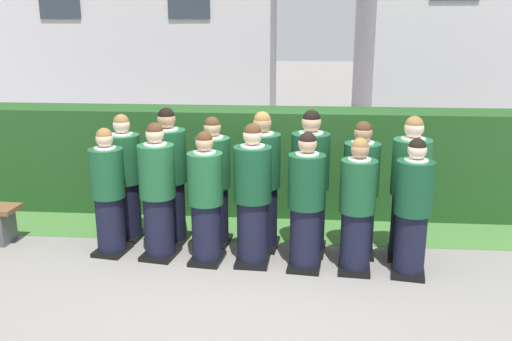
# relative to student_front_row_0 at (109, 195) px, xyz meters

# --- Properties ---
(ground_plane) EXTENTS (60.00, 60.00, 0.00)m
(ground_plane) POSITION_rel_student_front_row_0_xyz_m (1.75, -0.18, -0.73)
(ground_plane) COLOR gray
(student_front_row_0) EXTENTS (0.42, 0.52, 1.54)m
(student_front_row_0) POSITION_rel_student_front_row_0_xyz_m (0.00, 0.00, 0.00)
(student_front_row_0) COLOR black
(student_front_row_0) RESTS_ON ground
(student_front_row_1) EXTENTS (0.45, 0.52, 1.62)m
(student_front_row_1) POSITION_rel_student_front_row_0_xyz_m (0.61, -0.06, 0.04)
(student_front_row_1) COLOR black
(student_front_row_1) RESTS_ON ground
(student_front_row_2) EXTENTS (0.41, 0.48, 1.55)m
(student_front_row_2) POSITION_rel_student_front_row_0_xyz_m (1.19, -0.16, 0.01)
(student_front_row_2) COLOR black
(student_front_row_2) RESTS_ON ground
(student_front_row_3) EXTENTS (0.43, 0.52, 1.64)m
(student_front_row_3) POSITION_rel_student_front_row_0_xyz_m (1.73, -0.15, 0.05)
(student_front_row_3) COLOR black
(student_front_row_3) RESTS_ON ground
(student_front_row_4) EXTENTS (0.41, 0.49, 1.57)m
(student_front_row_4) POSITION_rel_student_front_row_0_xyz_m (2.33, -0.23, 0.02)
(student_front_row_4) COLOR black
(student_front_row_4) RESTS_ON ground
(student_front_row_5) EXTENTS (0.40, 0.46, 1.53)m
(student_front_row_5) POSITION_rel_student_front_row_0_xyz_m (2.89, -0.27, -0.01)
(student_front_row_5) COLOR black
(student_front_row_5) RESTS_ON ground
(student_front_row_6) EXTENTS (0.42, 0.52, 1.54)m
(student_front_row_6) POSITION_rel_student_front_row_0_xyz_m (3.48, -0.31, 0.00)
(student_front_row_6) COLOR black
(student_front_row_6) RESTS_ON ground
(student_rear_row_0) EXTENTS (0.43, 0.53, 1.61)m
(student_rear_row_0) POSITION_rel_student_front_row_0_xyz_m (0.05, 0.48, 0.04)
(student_rear_row_0) COLOR black
(student_rear_row_0) RESTS_ON ground
(student_rear_row_1) EXTENTS (0.45, 0.56, 1.71)m
(student_rear_row_1) POSITION_rel_student_front_row_0_xyz_m (0.64, 0.41, 0.09)
(student_rear_row_1) COLOR black
(student_rear_row_1) RESTS_ON ground
(student_rear_row_2) EXTENTS (0.42, 0.50, 1.62)m
(student_rear_row_2) POSITION_rel_student_front_row_0_xyz_m (1.20, 0.38, 0.04)
(student_rear_row_2) COLOR black
(student_rear_row_2) RESTS_ON ground
(student_rear_row_3) EXTENTS (0.44, 0.55, 1.70)m
(student_rear_row_3) POSITION_rel_student_front_row_0_xyz_m (1.80, 0.33, 0.08)
(student_rear_row_3) COLOR black
(student_rear_row_3) RESTS_ON ground
(student_rear_row_4) EXTENTS (0.45, 0.54, 1.74)m
(student_rear_row_4) POSITION_rel_student_front_row_0_xyz_m (2.37, 0.23, 0.10)
(student_rear_row_4) COLOR black
(student_rear_row_4) RESTS_ON ground
(student_rear_row_5) EXTENTS (0.42, 0.52, 1.62)m
(student_rear_row_5) POSITION_rel_student_front_row_0_xyz_m (2.97, 0.20, 0.04)
(student_rear_row_5) COLOR black
(student_rear_row_5) RESTS_ON ground
(student_rear_row_6) EXTENTS (0.46, 0.54, 1.70)m
(student_rear_row_6) POSITION_rel_student_front_row_0_xyz_m (3.52, 0.16, 0.08)
(student_rear_row_6) COLOR black
(student_rear_row_6) RESTS_ON ground
(hedge) EXTENTS (10.92, 0.70, 1.50)m
(hedge) POSITION_rel_student_front_row_0_xyz_m (1.75, 1.66, 0.02)
(hedge) COLOR #214C1E
(hedge) RESTS_ON ground
(lawn_strip) EXTENTS (10.92, 0.90, 0.01)m
(lawn_strip) POSITION_rel_student_front_row_0_xyz_m (1.75, 0.86, -0.73)
(lawn_strip) COLOR #477A38
(lawn_strip) RESTS_ON ground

